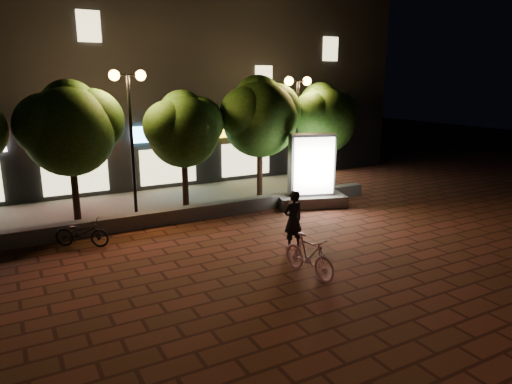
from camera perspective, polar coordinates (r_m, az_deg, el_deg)
ground at (r=13.30m, az=-2.50°, el=-8.01°), size 80.00×80.00×0.00m
retaining_wall at (r=16.71m, az=-8.61°, el=-2.68°), size 16.00×0.45×0.50m
sidewalk at (r=19.05m, az=-11.22°, el=-1.40°), size 16.00×5.00×0.08m
building_block at (r=24.69m, az=-16.53°, el=13.34°), size 28.00×8.12×11.30m
tree_left at (r=16.74m, az=-22.03°, el=7.67°), size 3.60×3.00×4.89m
tree_mid at (r=17.69m, az=-8.94°, el=8.02°), size 3.24×2.70×4.50m
tree_right at (r=19.04m, az=0.53°, el=9.63°), size 3.72×3.10×5.07m
tree_far_right at (r=20.80m, az=8.33°, el=9.29°), size 3.48×2.90×4.76m
street_lamp_left at (r=16.79m, az=-15.42°, el=10.18°), size 1.26×0.36×5.18m
street_lamp_right at (r=19.65m, az=5.17°, el=10.66°), size 1.26×0.36×4.98m
ad_kiosk at (r=18.38m, az=6.87°, el=1.84°), size 2.96×2.09×2.90m
scooter_pink at (r=11.98m, az=6.59°, el=-7.86°), size 0.76×1.84×1.07m
rider at (r=13.68m, az=4.63°, el=-3.47°), size 0.67×0.46×1.78m
scooter_parked at (r=14.89m, az=-20.80°, el=-4.74°), size 1.71×1.38×0.87m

